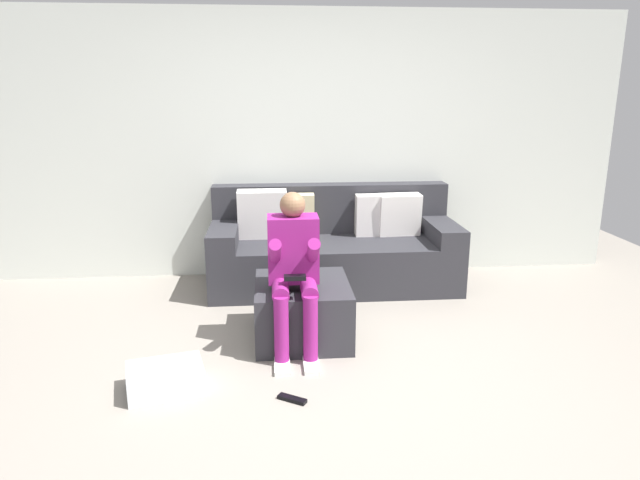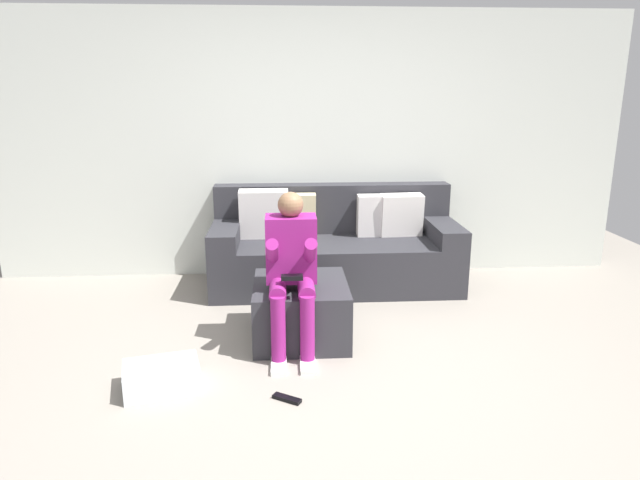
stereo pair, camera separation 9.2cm
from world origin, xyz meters
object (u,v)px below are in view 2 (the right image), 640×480
(ottoman, at_px, (301,310))
(person_seated, at_px, (291,263))
(couch_sectional, at_px, (334,248))
(remote_near_ottoman, at_px, (287,399))
(storage_bin, at_px, (162,377))

(ottoman, bearing_deg, person_seated, -110.37)
(couch_sectional, bearing_deg, remote_near_ottoman, -102.63)
(storage_bin, bearing_deg, ottoman, 38.90)
(couch_sectional, relative_size, person_seated, 2.03)
(remote_near_ottoman, bearing_deg, person_seated, 118.57)
(couch_sectional, height_order, ottoman, couch_sectional)
(ottoman, distance_m, remote_near_ottoman, 0.90)
(ottoman, xyz_separation_m, remote_near_ottoman, (-0.11, -0.87, -0.19))
(person_seated, distance_m, storage_bin, 1.08)
(couch_sectional, xyz_separation_m, remote_near_ottoman, (-0.45, -2.01, -0.33))
(couch_sectional, xyz_separation_m, storage_bin, (-1.19, -1.83, -0.26))
(person_seated, height_order, remote_near_ottoman, person_seated)
(ottoman, xyz_separation_m, person_seated, (-0.06, -0.17, 0.41))
(person_seated, relative_size, storage_bin, 2.48)
(ottoman, height_order, storage_bin, ottoman)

